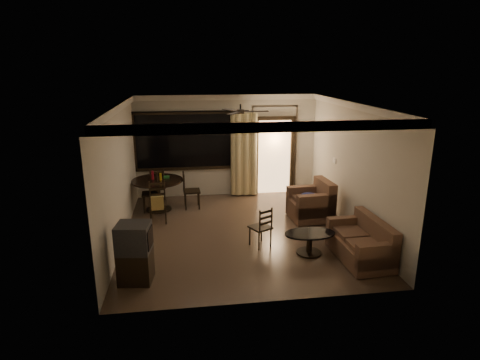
{
  "coord_description": "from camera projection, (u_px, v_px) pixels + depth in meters",
  "views": [
    {
      "loc": [
        -1.14,
        -8.13,
        3.56
      ],
      "look_at": [
        0.02,
        0.2,
        1.14
      ],
      "focal_mm": 30.0,
      "sensor_mm": 36.0,
      "label": 1
    }
  ],
  "objects": [
    {
      "name": "coffee_table",
      "position": [
        310.0,
        240.0,
        7.79
      ],
      "size": [
        0.99,
        0.6,
        0.44
      ],
      "rotation": [
        0.0,
        0.0,
        -0.04
      ],
      "color": "black",
      "rests_on": "ground"
    },
    {
      "name": "dining_chair_south",
      "position": [
        158.0,
        210.0,
        9.35
      ],
      "size": [
        0.44,
        0.5,
        0.95
      ],
      "rotation": [
        0.0,
        0.0,
        0.05
      ],
      "color": "black",
      "rests_on": "ground"
    },
    {
      "name": "dining_chair_east",
      "position": [
        191.0,
        197.0,
        10.32
      ],
      "size": [
        0.44,
        0.44,
        0.95
      ],
      "rotation": [
        0.0,
        0.0,
        1.62
      ],
      "color": "black",
      "rests_on": "ground"
    },
    {
      "name": "dining_table",
      "position": [
        158.0,
        186.0,
        10.07
      ],
      "size": [
        1.28,
        1.28,
        1.02
      ],
      "rotation": [
        0.0,
        0.0,
        0.05
      ],
      "color": "black",
      "rests_on": "ground"
    },
    {
      "name": "tv_cabinet",
      "position": [
        135.0,
        253.0,
        6.73
      ],
      "size": [
        0.61,
        0.55,
        1.04
      ],
      "rotation": [
        0.0,
        0.0,
        -0.12
      ],
      "color": "black",
      "rests_on": "ground"
    },
    {
      "name": "side_chair",
      "position": [
        261.0,
        234.0,
        8.13
      ],
      "size": [
        0.51,
        0.51,
        0.85
      ],
      "rotation": [
        0.0,
        0.0,
        3.63
      ],
      "color": "black",
      "rests_on": "ground"
    },
    {
      "name": "dining_chair_west",
      "position": [
        151.0,
        200.0,
        10.11
      ],
      "size": [
        0.44,
        0.44,
        0.95
      ],
      "rotation": [
        0.0,
        0.0,
        -1.52
      ],
      "color": "black",
      "rests_on": "ground"
    },
    {
      "name": "ground",
      "position": [
        240.0,
        232.0,
        8.88
      ],
      "size": [
        5.5,
        5.5,
        0.0
      ],
      "primitive_type": "plane",
      "color": "#7F6651",
      "rests_on": "ground"
    },
    {
      "name": "sofa",
      "position": [
        362.0,
        244.0,
        7.56
      ],
      "size": [
        0.83,
        1.49,
        0.78
      ],
      "rotation": [
        0.0,
        0.0,
        0.04
      ],
      "color": "#452920",
      "rests_on": "ground"
    },
    {
      "name": "dining_chair_north",
      "position": [
        158.0,
        192.0,
        10.72
      ],
      "size": [
        0.44,
        0.44,
        0.95
      ],
      "rotation": [
        0.0,
        0.0,
        3.19
      ],
      "color": "black",
      "rests_on": "ground"
    },
    {
      "name": "room_shell",
      "position": [
        254.0,
        136.0,
        10.14
      ],
      "size": [
        5.5,
        6.7,
        5.5
      ],
      "color": "beige",
      "rests_on": "ground"
    },
    {
      "name": "armchair",
      "position": [
        313.0,
        204.0,
        9.54
      ],
      "size": [
        0.98,
        0.98,
        0.92
      ],
      "rotation": [
        0.0,
        0.0,
        0.07
      ],
      "color": "#452920",
      "rests_on": "ground"
    }
  ]
}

